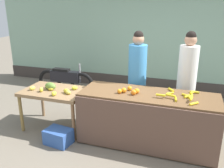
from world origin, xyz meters
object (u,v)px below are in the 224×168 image
Objects in this scene: vendor_woman_white_shirt at (186,82)px; parked_motorcycle at (65,80)px; produce_crate at (58,137)px; produce_sack at (110,104)px; vendor_woman_blue_shirt at (137,79)px.

parked_motorcycle is at bearing 163.32° from vendor_woman_white_shirt.
vendor_woman_white_shirt is 4.20× the size of produce_crate.
produce_crate is (1.02, -2.14, -0.27)m from parked_motorcycle.
vendor_woman_white_shirt is 1.16× the size of parked_motorcycle.
produce_sack reaches higher than produce_crate.
vendor_woman_blue_shirt reaches higher than produce_sack.
produce_sack is at bearing 169.48° from vendor_woman_blue_shirt.
vendor_woman_white_shirt is 1.61m from produce_sack.
parked_motorcycle is 2.38m from produce_crate.
vendor_woman_blue_shirt is at bearing -174.58° from vendor_woman_white_shirt.
vendor_woman_blue_shirt is 0.87m from produce_sack.
vendor_woman_white_shirt is at bearing 5.42° from vendor_woman_blue_shirt.
produce_crate is 0.76× the size of produce_sack.
produce_crate is at bearing -133.41° from vendor_woman_blue_shirt.
produce_crate is (-1.09, -1.15, -0.80)m from vendor_woman_blue_shirt.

